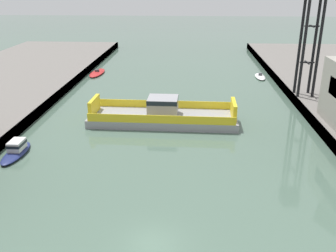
{
  "coord_description": "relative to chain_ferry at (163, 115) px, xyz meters",
  "views": [
    {
      "loc": [
        2.52,
        -23.14,
        18.53
      ],
      "look_at": [
        0.0,
        19.53,
        2.0
      ],
      "focal_mm": 40.09,
      "sensor_mm": 36.0,
      "label": 1
    }
  ],
  "objects": [
    {
      "name": "ground_plane",
      "position": [
        1.09,
        -26.04,
        -1.1
      ],
      "size": [
        400.0,
        400.0,
        0.0
      ],
      "primitive_type": "plane",
      "color": "#4C6656"
    },
    {
      "name": "chain_ferry",
      "position": [
        0.0,
        0.0,
        0.0
      ],
      "size": [
        20.54,
        7.1,
        3.66
      ],
      "color": "#939399",
      "rests_on": "ground"
    },
    {
      "name": "moored_boat_near_left",
      "position": [
        18.07,
        27.3,
        -0.86
      ],
      "size": [
        2.01,
        5.93,
        0.97
      ],
      "color": "white",
      "rests_on": "ground"
    },
    {
      "name": "moored_boat_near_right",
      "position": [
        -15.98,
        -11.39,
        -0.51
      ],
      "size": [
        2.08,
        6.31,
        1.61
      ],
      "color": "navy",
      "rests_on": "ground"
    },
    {
      "name": "moored_boat_mid_left",
      "position": [
        -16.18,
        28.63,
        -0.85
      ],
      "size": [
        2.78,
        8.29,
        1.0
      ],
      "color": "red",
      "rests_on": "ground"
    },
    {
      "name": "crane_tower",
      "position": [
        21.94,
        10.34,
        13.51
      ],
      "size": [
        2.92,
        2.92,
        17.55
      ],
      "color": "black",
      "rests_on": "quay_right"
    }
  ]
}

